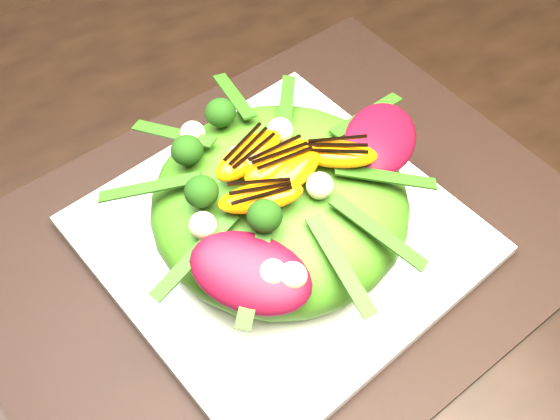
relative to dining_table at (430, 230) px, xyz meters
name	(u,v)px	position (x,y,z in m)	size (l,w,h in m)	color
dining_table	(430,230)	(0.00, 0.00, 0.00)	(1.60, 0.90, 0.75)	black
placemat	(280,240)	(-0.13, 0.04, 0.02)	(0.49, 0.37, 0.00)	black
plate_base	(280,235)	(-0.13, 0.04, 0.03)	(0.28, 0.28, 0.01)	white
salad_bowl	(280,226)	(-0.13, 0.04, 0.04)	(0.21, 0.21, 0.02)	white
lettuce_mound	(280,203)	(-0.13, 0.04, 0.07)	(0.20, 0.20, 0.07)	#3A7015
radicchio_leaf	(380,139)	(-0.04, 0.04, 0.10)	(0.09, 0.06, 0.02)	#4A0816
orange_segment	(251,158)	(-0.15, 0.05, 0.12)	(0.06, 0.02, 0.02)	orange
broccoli_floret	(197,156)	(-0.18, 0.07, 0.12)	(0.03, 0.03, 0.03)	#0A3209
macadamia_nut	(352,177)	(-0.09, 0.01, 0.12)	(0.02, 0.02, 0.02)	beige
balsamic_drizzle	(250,150)	(-0.15, 0.05, 0.13)	(0.04, 0.00, 0.00)	black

